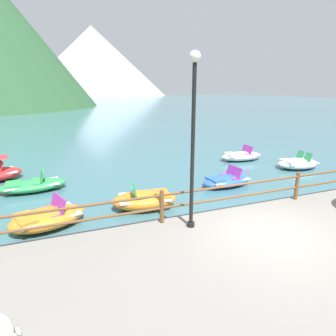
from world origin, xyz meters
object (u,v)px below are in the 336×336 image
Objects in this scene: dog_resting at (4,330)px; pedal_boat_6 at (145,200)px; pedal_boat_1 at (47,218)px; pedal_boat_5 at (32,185)px; pedal_boat_3 at (241,156)px; pedal_boat_4 at (298,163)px; lamp_post at (193,128)px; pedal_boat_0 at (227,180)px.

pedal_boat_6 is at bearing 52.67° from dog_resting.
pedal_boat_1 is at bearing 84.13° from dog_resting.
pedal_boat_6 is at bearing -40.63° from pedal_boat_5.
pedal_boat_6 is (-7.02, -4.45, 0.05)m from pedal_boat_3.
pedal_boat_5 is (-12.53, 1.19, -0.02)m from pedal_boat_4.
pedal_boat_4 is at bearing -54.04° from pedal_boat_3.
pedal_boat_6 reaches higher than pedal_boat_3.
pedal_boat_4 reaches higher than pedal_boat_5.
pedal_boat_1 is 1.00× the size of pedal_boat_3.
pedal_boat_5 is at bearing 127.36° from lamp_post.
pedal_boat_0 is at bearing 14.05° from pedal_boat_6.
lamp_post is 9.85m from pedal_boat_3.
pedal_boat_0 is at bearing -16.43° from pedal_boat_5.
pedal_boat_0 is 1.00× the size of pedal_boat_6.
pedal_boat_0 is (7.42, 5.61, -0.28)m from dog_resting.
pedal_boat_3 is 8.31m from pedal_boat_6.
pedal_boat_5 is at bearing 91.56° from dog_resting.
lamp_post is at bearing -151.28° from pedal_boat_4.
pedal_boat_6 is at bearing 4.81° from pedal_boat_1.
lamp_post is at bearing -132.96° from pedal_boat_3.
pedal_boat_1 is (-3.67, 2.20, -2.77)m from lamp_post.
pedal_boat_3 reaches higher than pedal_boat_0.
pedal_boat_3 is 1.06× the size of pedal_boat_6.
lamp_post reaches higher than pedal_boat_6.
pedal_boat_4 is at bearing 10.91° from pedal_boat_1.
dog_resting is 0.45× the size of pedal_boat_4.
lamp_post reaches higher than pedal_boat_4.
pedal_boat_0 is 7.96m from pedal_boat_5.
lamp_post is 1.88× the size of pedal_boat_6.
pedal_boat_3 is (3.14, 3.48, 0.02)m from pedal_boat_0.
pedal_boat_0 is at bearing -132.11° from pedal_boat_3.
pedal_boat_6 is (-8.77, -2.03, 0.05)m from pedal_boat_4.
pedal_boat_1 is at bearing -79.18° from pedal_boat_5.
lamp_post is 1.78× the size of pedal_boat_3.
pedal_boat_6 is at bearing -165.95° from pedal_boat_0.
pedal_boat_6 is (-0.59, 2.46, -2.74)m from lamp_post.
pedal_boat_4 is at bearing -5.45° from pedal_boat_5.
pedal_boat_4 is at bearing 28.72° from lamp_post.
pedal_boat_6 is (-3.88, -0.97, 0.07)m from pedal_boat_0.
dog_resting is at bearing -139.28° from pedal_boat_3.
pedal_boat_0 is at bearing -167.83° from pedal_boat_4.
pedal_boat_4 is 0.97× the size of pedal_boat_6.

